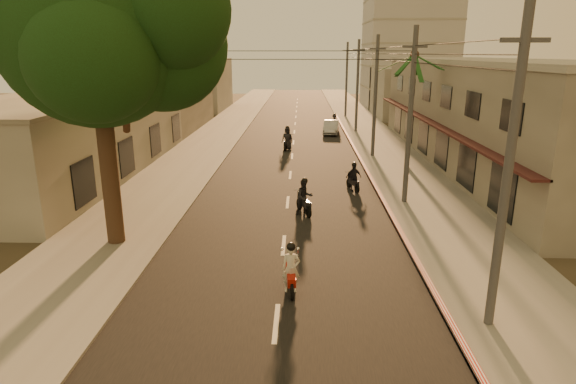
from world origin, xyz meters
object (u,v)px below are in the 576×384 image
Objects in this scene: scooter_mid_a at (304,198)px; scooter_red at (291,270)px; parked_car at (331,127)px; palm_tree at (414,62)px; scooter_far_b at (334,121)px; scooter_mid_b at (354,178)px; scooter_far_a at (287,139)px; broadleaf_tree at (106,31)px.

scooter_red is at bearing -113.96° from scooter_mid_a.
parked_car is at bearing 63.12° from scooter_mid_a.
palm_tree is 1.99× the size of parked_car.
scooter_far_b is at bearing 62.82° from scooter_mid_a.
scooter_mid_b is 1.06× the size of scooter_far_b.
scooter_mid_a is at bearing 81.97° from scooter_red.
scooter_mid_b is 0.85× the size of scooter_far_a.
palm_tree is 9.48m from scooter_mid_b.
scooter_far_b is at bearing 71.56° from broadleaf_tree.
scooter_mid_a is at bearing -141.24° from scooter_mid_b.
scooter_mid_b is at bearing -83.37° from parked_car.
palm_tree is at bearing 43.48° from broadleaf_tree.
palm_tree is 12.40m from scooter_far_a.
parked_car is (10.26, 28.77, -7.82)m from broadleaf_tree.
broadleaf_tree reaches higher than scooter_red.
scooter_mid_a is 16.54m from scooter_far_a.
scooter_mid_b reaches higher than parked_car.
scooter_red reaches higher than scooter_far_b.
parked_car is (3.26, 32.89, -0.11)m from scooter_red.
scooter_mid_b is (3.35, 12.40, 0.00)m from scooter_red.
scooter_mid_a is (0.49, 8.09, 0.08)m from scooter_red.
scooter_mid_b is at bearing -57.84° from scooter_far_a.
scooter_red is (-7.61, -17.98, -6.38)m from palm_tree.
scooter_red is 33.05m from parked_car.
scooter_far_b reaches higher than parked_car.
scooter_far_b is (0.46, 24.14, -0.03)m from scooter_mid_b.
scooter_far_a is (6.17, 20.46, -7.57)m from broadleaf_tree.
scooter_far_b is at bearing 87.72° from parked_car.
scooter_red is at bearing -112.94° from palm_tree.
scooter_far_a reaches higher than scooter_mid_a.
scooter_far_a is at bearing 141.95° from palm_tree.
parked_car is at bearing 106.27° from palm_tree.
scooter_red is 0.90× the size of scooter_far_a.
scooter_far_a is 9.26m from parked_car.
scooter_mid_b is at bearing 35.89° from scooter_mid_a.
scooter_mid_a is at bearing -125.78° from palm_tree.
scooter_far_b is (10.81, 32.43, -7.73)m from broadleaf_tree.
parked_car is at bearing 77.03° from scooter_far_a.
scooter_red reaches higher than scooter_mid_b.
broadleaf_tree is 6.51× the size of scooter_mid_a.
scooter_mid_b is 0.41× the size of parked_car.
scooter_mid_b is 20.49m from parked_car.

